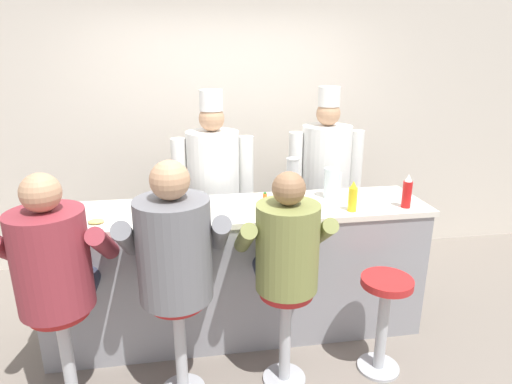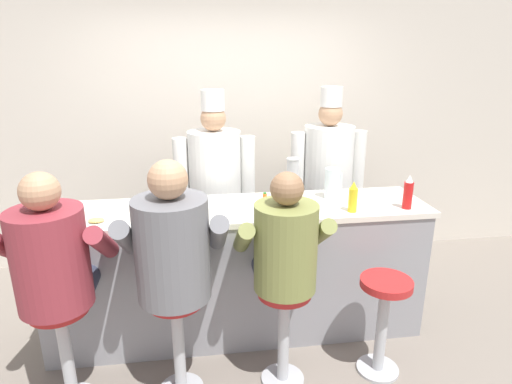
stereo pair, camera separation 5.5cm
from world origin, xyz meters
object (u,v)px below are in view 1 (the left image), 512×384
object	(u,v)px
mustard_bottle_yellow	(353,197)
water_pitcher_clear	(331,183)
cook_in_whites_near	(214,185)
ketchup_bottle_red	(407,192)
hot_sauce_bottle_orange	(265,202)
breakfast_plate	(96,224)
cup_stack_steel	(292,182)
empty_stool_round	(384,310)
diner_seated_maroon	(55,266)
diner_seated_grey	(175,254)
coffee_mug_blue	(159,215)
diner_seated_olive	(286,253)
cook_in_whites_far	(325,176)
cereal_bowl	(176,211)

from	to	relation	value
mustard_bottle_yellow	water_pitcher_clear	world-z (taller)	water_pitcher_clear
cook_in_whites_near	mustard_bottle_yellow	bearing A→B (deg)	-44.47
ketchup_bottle_red	hot_sauce_bottle_orange	size ratio (longest dim) A/B	1.82
ketchup_bottle_red	breakfast_plate	distance (m)	2.15
mustard_bottle_yellow	water_pitcher_clear	distance (m)	0.31
cup_stack_steel	empty_stool_round	size ratio (longest dim) A/B	0.51
breakfast_plate	diner_seated_maroon	xyz separation A→B (m)	(-0.17, -0.38, -0.09)
water_pitcher_clear	diner_seated_grey	size ratio (longest dim) A/B	0.15
ketchup_bottle_red	diner_seated_grey	world-z (taller)	diner_seated_grey
ketchup_bottle_red	coffee_mug_blue	distance (m)	1.75
water_pitcher_clear	breakfast_plate	world-z (taller)	water_pitcher_clear
breakfast_plate	cook_in_whites_near	bearing A→B (deg)	47.88
mustard_bottle_yellow	cup_stack_steel	bearing A→B (deg)	154.39
cook_in_whites_near	cup_stack_steel	bearing A→B (deg)	-53.61
cook_in_whites_near	ketchup_bottle_red	bearing A→B (deg)	-33.81
coffee_mug_blue	empty_stool_round	bearing A→B (deg)	-16.22
diner_seated_olive	cook_in_whites_far	distance (m)	1.54
mustard_bottle_yellow	empty_stool_round	size ratio (longest dim) A/B	0.32
ketchup_bottle_red	cook_in_whites_near	distance (m)	1.61
empty_stool_round	mustard_bottle_yellow	bearing A→B (deg)	104.13
ketchup_bottle_red	cook_in_whites_far	size ratio (longest dim) A/B	0.14
cereal_bowl	coffee_mug_blue	size ratio (longest dim) A/B	1.18
cup_stack_steel	cook_in_whites_far	size ratio (longest dim) A/B	0.20
cup_stack_steel	diner_seated_olive	distance (m)	0.66
water_pitcher_clear	cereal_bowl	distance (m)	1.19
cereal_bowl	mustard_bottle_yellow	bearing A→B (deg)	-5.34
cup_stack_steel	empty_stool_round	world-z (taller)	cup_stack_steel
cook_in_whites_near	diner_seated_maroon	bearing A→B (deg)	-127.54
diner_seated_maroon	empty_stool_round	xyz separation A→B (m)	(2.00, -0.04, -0.48)
cereal_bowl	ketchup_bottle_red	bearing A→B (deg)	-3.66
breakfast_plate	cup_stack_steel	xyz separation A→B (m)	(1.34, 0.19, 0.16)
breakfast_plate	diner_seated_maroon	size ratio (longest dim) A/B	0.15
ketchup_bottle_red	cereal_bowl	xyz separation A→B (m)	(-1.64, 0.10, -0.09)
ketchup_bottle_red	cook_in_whites_near	xyz separation A→B (m)	(-1.33, 0.89, -0.15)
ketchup_bottle_red	hot_sauce_bottle_orange	bearing A→B (deg)	174.92
water_pitcher_clear	coffee_mug_blue	bearing A→B (deg)	-166.77
hot_sauce_bottle_orange	diner_seated_grey	world-z (taller)	diner_seated_grey
water_pitcher_clear	cook_in_whites_near	distance (m)	1.06
breakfast_plate	coffee_mug_blue	size ratio (longest dim) A/B	1.70
cereal_bowl	diner_seated_maroon	world-z (taller)	diner_seated_maroon
breakfast_plate	ketchup_bottle_red	bearing A→B (deg)	0.30
diner_seated_olive	cereal_bowl	bearing A→B (deg)	143.21
coffee_mug_blue	cup_stack_steel	xyz separation A→B (m)	(0.94, 0.18, 0.13)
cook_in_whites_far	water_pitcher_clear	bearing A→B (deg)	-104.72
water_pitcher_clear	diner_seated_grey	bearing A→B (deg)	-149.95
ketchup_bottle_red	cook_in_whites_near	world-z (taller)	cook_in_whites_near
diner_seated_maroon	cook_in_whites_near	distance (m)	1.61
diner_seated_olive	diner_seated_maroon	bearing A→B (deg)	179.88
ketchup_bottle_red	cup_stack_steel	xyz separation A→B (m)	(-0.80, 0.18, 0.06)
cup_stack_steel	diner_seated_grey	distance (m)	1.04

